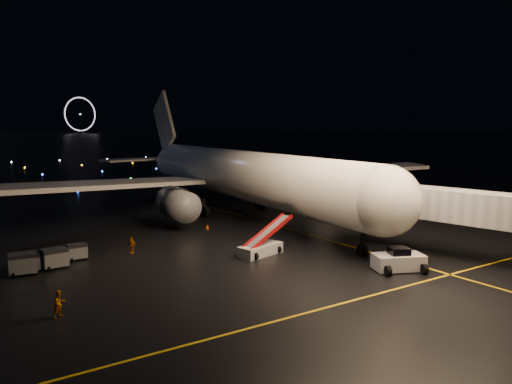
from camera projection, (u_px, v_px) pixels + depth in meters
lane_centre at (277, 225)px, 62.90m from camera, size 0.25×80.00×0.02m
lane_cross at (291, 317)px, 32.94m from camera, size 60.00×0.25×0.02m
airliner at (228, 147)px, 71.97m from camera, size 70.76×67.65×18.91m
pushback_tug at (399, 259)px, 43.42m from camera, size 4.84×3.82×2.04m
belt_loader at (260, 238)px, 48.45m from camera, size 7.23×3.53×3.38m
crew_b at (59, 304)px, 32.84m from camera, size 1.14×1.07×1.86m
crew_c at (131, 245)px, 49.37m from camera, size 0.87×1.01×1.63m
safety_cone_0 at (207, 226)px, 61.03m from camera, size 0.55×0.55×0.54m
safety_cone_1 at (172, 225)px, 61.96m from camera, size 0.61×0.61×0.54m
safety_cone_2 at (166, 224)px, 62.63m from camera, size 0.42×0.42×0.47m
ferris_wheel at (80, 116)px, 727.64m from camera, size 49.33×16.80×52.00m
taxiway_lights at (37, 172)px, 131.33m from camera, size 164.00×92.00×0.36m
baggage_cart_0 at (77, 252)px, 46.94m from camera, size 1.78×1.26×1.50m
baggage_cart_1 at (31, 262)px, 43.35m from camera, size 2.16×1.84×1.55m
baggage_cart_2 at (54, 258)px, 44.08m from camera, size 2.25×1.71×1.78m
baggage_cart_3 at (23, 264)px, 42.16m from camera, size 2.36×1.77×1.87m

